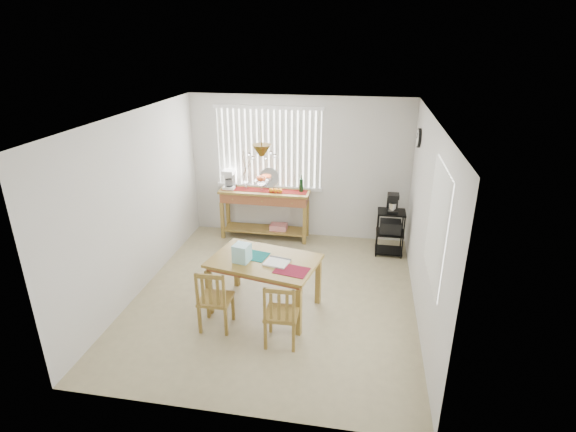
% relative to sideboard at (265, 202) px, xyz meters
% --- Properties ---
extents(ground, '(4.00, 4.50, 0.01)m').
position_rel_sideboard_xyz_m(ground, '(0.58, -2.00, -0.70)').
color(ground, tan).
extents(room_shell, '(4.20, 4.70, 2.70)m').
position_rel_sideboard_xyz_m(room_shell, '(0.58, -1.98, 1.00)').
color(room_shell, silver).
rests_on(room_shell, ground).
extents(sideboard, '(1.64, 0.46, 0.92)m').
position_rel_sideboard_xyz_m(sideboard, '(0.00, 0.00, 0.00)').
color(sideboard, olive).
rests_on(sideboard, ground).
extents(sideboard_items, '(1.56, 0.39, 0.71)m').
position_rel_sideboard_xyz_m(sideboard_items, '(-0.27, 0.01, 0.38)').
color(sideboard_items, maroon).
rests_on(sideboard_items, sideboard).
extents(wire_cart, '(0.46, 0.37, 0.79)m').
position_rel_sideboard_xyz_m(wire_cart, '(2.26, -0.30, -0.22)').
color(wire_cart, black).
rests_on(wire_cart, ground).
extents(cart_items, '(0.19, 0.22, 0.32)m').
position_rel_sideboard_xyz_m(cart_items, '(2.26, -0.30, 0.24)').
color(cart_items, black).
rests_on(cart_items, wire_cart).
extents(dining_table, '(1.57, 1.18, 0.76)m').
position_rel_sideboard_xyz_m(dining_table, '(0.51, -2.32, -0.02)').
color(dining_table, olive).
rests_on(dining_table, ground).
extents(table_items, '(1.08, 0.71, 0.24)m').
position_rel_sideboard_xyz_m(table_items, '(0.35, -2.41, 0.15)').
color(table_items, '#126868').
rests_on(table_items, dining_table).
extents(chair_left, '(0.41, 0.41, 0.87)m').
position_rel_sideboard_xyz_m(chair_left, '(-0.01, -2.89, -0.27)').
color(chair_left, olive).
rests_on(chair_left, ground).
extents(chair_right, '(0.41, 0.41, 0.86)m').
position_rel_sideboard_xyz_m(chair_right, '(0.88, -3.06, -0.27)').
color(chair_right, olive).
rests_on(chair_right, ground).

